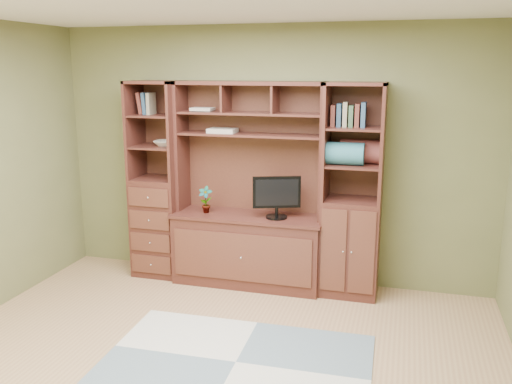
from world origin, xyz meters
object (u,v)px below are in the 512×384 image
(center_hutch, at_px, (248,186))
(monitor, at_px, (277,190))
(left_tower, at_px, (158,180))
(right_tower, at_px, (352,192))

(center_hutch, xyz_separation_m, monitor, (0.30, -0.03, -0.01))
(left_tower, xyz_separation_m, right_tower, (2.02, 0.00, 0.00))
(left_tower, bearing_deg, monitor, -3.29)
(left_tower, xyz_separation_m, monitor, (1.30, -0.07, -0.01))
(left_tower, distance_m, right_tower, 2.02)
(center_hutch, bearing_deg, monitor, -6.58)
(right_tower, bearing_deg, center_hutch, -177.77)
(right_tower, xyz_separation_m, monitor, (-0.72, -0.07, -0.01))
(center_hutch, height_order, monitor, center_hutch)
(center_hutch, distance_m, monitor, 0.31)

